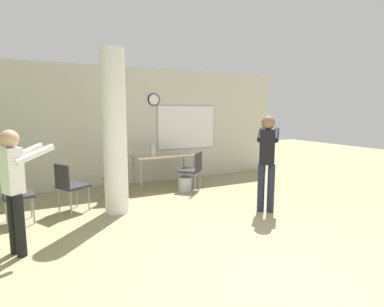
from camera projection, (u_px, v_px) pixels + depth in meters
The scene contains 12 objects.
ground_plane at pixel (283, 286), 3.06m from camera, with size 24.00×24.00×0.00m, color tan.
wall_back at pixel (140, 126), 7.36m from camera, with size 8.00×0.15×2.80m.
support_pillar at pixel (115, 133), 5.11m from camera, with size 0.40×0.40×2.80m.
folding_table at pixel (164, 157), 7.05m from camera, with size 1.44×0.71×0.75m.
bottle_on_table at pixel (153, 152), 6.77m from camera, with size 0.08×0.08×0.28m.
waste_bin at pixel (185, 184), 6.67m from camera, with size 0.30×0.30×0.31m.
chair_near_pillar at pixel (69, 184), 5.23m from camera, with size 0.60×0.60×0.87m.
chair_table_right at pixel (193, 168), 6.68m from camera, with size 0.62×0.62×0.87m.
chair_table_left at pixel (115, 174), 6.04m from camera, with size 0.54×0.54×0.87m.
chair_by_left_wall at pixel (13, 192), 4.68m from camera, with size 0.49×0.49×0.87m.
person_watching_back at pixel (15, 182), 3.61m from camera, with size 0.62×0.54×1.55m.
person_playing_side at pixel (267, 156), 5.21m from camera, with size 0.64×0.66×1.69m.
Camera 1 is at (-2.09, -2.13, 1.77)m, focal length 28.00 mm.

